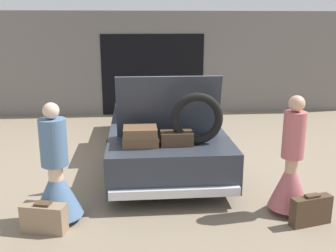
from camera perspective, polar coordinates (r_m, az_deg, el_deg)
The scene contains 7 objects.
ground_plane at distance 7.67m, azimuth -0.83°, elevation -4.23°, with size 40.00×40.00×0.00m, color #7F705B.
garage_wall_back at distance 10.94m, azimuth -2.24°, elevation 8.98°, with size 12.00×0.14×2.80m.
car at distance 7.49m, azimuth -0.83°, elevation -0.22°, with size 1.91×4.77×1.74m.
person_left at distance 5.26m, azimuth -15.91°, elevation -7.57°, with size 0.64×0.64×1.56m.
person_right at distance 5.50m, azimuth 17.39°, elevation -6.39°, with size 0.55×0.55×1.61m.
suitcase_beside_left_person at distance 5.18m, azimuth -17.54°, elevation -12.59°, with size 0.58×0.33×0.39m.
suitcase_beside_right_person at distance 5.41m, azimuth 20.03°, elevation -11.44°, with size 0.57×0.27×0.41m.
Camera 1 is at (-0.51, -7.23, 2.50)m, focal length 42.00 mm.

